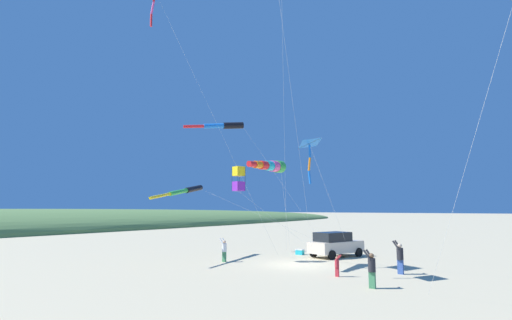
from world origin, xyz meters
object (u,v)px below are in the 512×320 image
person_child_grey_jacket (400,256)px  kite_windsock_teal_far_right (223,126)px  person_child_green_jacket (224,249)px  kite_delta_long_streamer_right (309,144)px  kite_windsock_blue_topmost (270,166)px  parked_car (335,244)px  person_bystander_far (337,265)px  kite_windsock_small_distant (186,191)px  person_adult_flyer (372,267)px  kite_box_checkered_midright (239,179)px  cooler_box (300,252)px

person_child_grey_jacket → kite_windsock_teal_far_right: 19.22m
person_child_green_jacket → person_child_grey_jacket: (-11.29, -1.69, 0.14)m
kite_windsock_teal_far_right → person_child_green_jacket: bearing=131.2°
kite_delta_long_streamer_right → kite_windsock_blue_topmost: kite_delta_long_streamer_right is taller
parked_car → person_child_green_jacket: 8.60m
person_bystander_far → kite_windsock_blue_topmost: (4.82, -0.86, 5.70)m
parked_car → person_child_green_jacket: (5.07, 6.95, -0.08)m
kite_windsock_small_distant → kite_windsock_blue_topmost: (-7.53, 0.06, 1.39)m
person_adult_flyer → kite_box_checkered_midright: 12.17m
person_adult_flyer → kite_box_checkered_midright: kite_box_checkered_midright is taller
cooler_box → kite_delta_long_streamer_right: bearing=122.0°
cooler_box → kite_windsock_small_distant: (5.75, 6.91, 4.73)m
person_child_grey_jacket → kite_windsock_teal_far_right: kite_windsock_teal_far_right is taller
cooler_box → kite_windsock_small_distant: bearing=50.2°
cooler_box → kite_windsock_blue_topmost: (-1.77, 6.96, 6.12)m
cooler_box → kite_windsock_small_distant: 10.16m
kite_windsock_teal_far_right → kite_windsock_small_distant: bearing=101.6°
parked_car → kite_windsock_blue_topmost: kite_windsock_blue_topmost is taller
cooler_box → kite_windsock_small_distant: size_ratio=0.05×
parked_car → person_adult_flyer: (-6.27, 10.06, -0.01)m
person_child_grey_jacket → kite_windsock_teal_far_right: size_ratio=0.16×
cooler_box → person_child_grey_jacket: 10.47m
person_child_grey_jacket → person_child_green_jacket: bearing=8.5°
person_adult_flyer → kite_windsock_small_distant: (14.94, -2.95, 4.00)m
kite_delta_long_streamer_right → kite_box_checkered_midright: 7.84m
person_bystander_far → person_child_green_jacket: bearing=-7.0°
kite_windsock_teal_far_right → kite_windsock_blue_topmost: bearing=147.0°
person_child_green_jacket → person_child_grey_jacket: size_ratio=0.87×
cooler_box → person_adult_flyer: person_adult_flyer is taller
person_child_grey_jacket → kite_windsock_small_distant: (14.89, 1.85, 3.94)m
parked_car → kite_delta_long_streamer_right: 11.54m
parked_car → person_child_grey_jacket: bearing=139.8°
person_child_grey_jacket → kite_windsock_blue_topmost: kite_windsock_blue_topmost is taller
kite_windsock_small_distant → person_child_grey_jacket: bearing=-172.9°
person_adult_flyer → kite_delta_long_streamer_right: bearing=-11.5°
kite_delta_long_streamer_right → kite_windsock_small_distant: (11.47, -2.24, -2.17)m
kite_delta_long_streamer_right → kite_windsock_small_distant: kite_delta_long_streamer_right is taller
person_child_green_jacket → person_adult_flyer: bearing=164.7°
person_adult_flyer → person_child_green_jacket: size_ratio=1.09×
person_child_grey_jacket → cooler_box: bearing=-28.9°
cooler_box → kite_windsock_teal_far_right: kite_windsock_teal_far_right is taller
kite_delta_long_streamer_right → kite_windsock_teal_far_right: 15.32m
person_adult_flyer → person_child_grey_jacket: size_ratio=0.94×
cooler_box → person_child_green_jacket: 7.11m
kite_windsock_blue_topmost → kite_box_checkered_midright: bearing=-14.3°
person_child_green_jacket → kite_windsock_small_distant: size_ratio=0.12×
kite_delta_long_streamer_right → kite_box_checkered_midright: bearing=-22.9°
cooler_box → person_child_grey_jacket: bearing=151.1°
parked_car → person_child_grey_jacket: 8.15m
person_child_grey_jacket → kite_windsock_blue_topmost: 9.28m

